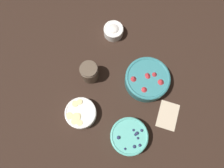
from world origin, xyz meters
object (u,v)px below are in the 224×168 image
object	(u,v)px
bowl_strawberries	(147,79)
bowl_bananas	(81,113)
bowl_cream	(113,31)
jar_chocolate	(90,72)
bowl_blueberries	(129,136)

from	to	relation	value
bowl_strawberries	bowl_bananas	size ratio (longest dim) A/B	1.47
bowl_strawberries	bowl_cream	bearing A→B (deg)	37.14
bowl_strawberries	jar_chocolate	distance (m)	0.28
bowl_blueberries	bowl_bananas	xyz separation A→B (m)	(0.08, 0.23, -0.01)
bowl_blueberries	bowl_cream	distance (m)	0.54
bowl_strawberries	bowl_cream	xyz separation A→B (m)	(0.25, 0.19, -0.01)
bowl_blueberries	bowl_bananas	world-z (taller)	bowl_blueberries
bowl_cream	bowl_blueberries	bearing A→B (deg)	-166.61
bowl_cream	bowl_bananas	bearing A→B (deg)	166.64
bowl_cream	jar_chocolate	xyz separation A→B (m)	(-0.25, 0.09, 0.02)
bowl_strawberries	bowl_bananas	world-z (taller)	bowl_strawberries
bowl_blueberries	bowl_cream	size ratio (longest dim) A/B	1.66
bowl_bananas	jar_chocolate	distance (m)	0.20
bowl_strawberries	bowl_cream	distance (m)	0.31
bowl_bananas	bowl_strawberries	bearing A→B (deg)	-56.52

